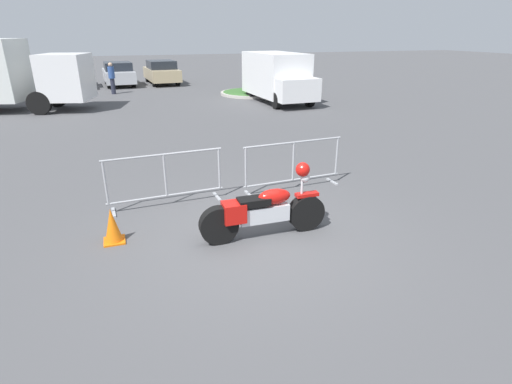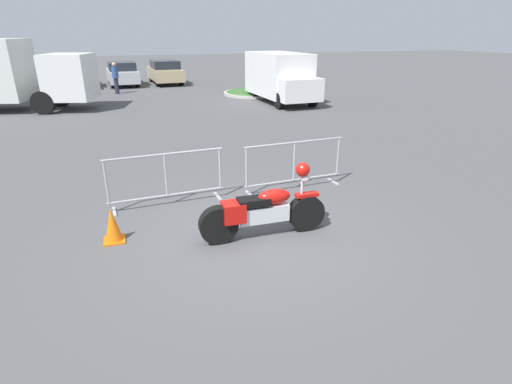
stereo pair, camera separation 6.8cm
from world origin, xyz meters
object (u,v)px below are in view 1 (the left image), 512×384
(pedestrian, at_px, (112,77))
(traffic_cone, at_px, (112,226))
(delivery_van, at_px, (277,76))
(parked_car_white, at_px, (72,76))
(parked_car_maroon, at_px, (22,77))
(motorcycle, at_px, (264,210))
(parked_car_tan, at_px, (162,72))
(crowd_barrier_near, at_px, (165,179))
(parked_car_silver, at_px, (119,74))
(crowd_barrier_far, at_px, (293,165))

(pedestrian, bearing_deg, traffic_cone, -171.55)
(delivery_van, relative_size, pedestrian, 3.00)
(delivery_van, bearing_deg, parked_car_white, -135.28)
(parked_car_maroon, xyz_separation_m, pedestrian, (5.04, -3.54, 0.15))
(motorcycle, distance_m, pedestrian, 18.69)
(motorcycle, xyz_separation_m, traffic_cone, (-2.41, 0.62, -0.18))
(motorcycle, height_order, parked_car_white, parked_car_white)
(motorcycle, xyz_separation_m, delivery_van, (5.52, 13.05, 0.77))
(delivery_van, height_order, parked_car_tan, delivery_van)
(parked_car_maroon, bearing_deg, crowd_barrier_near, -167.26)
(delivery_van, xyz_separation_m, parked_car_maroon, (-12.66, 9.05, -0.47))
(parked_car_white, height_order, parked_car_tan, parked_car_tan)
(parked_car_silver, xyz_separation_m, traffic_cone, (-0.75, -21.87, -0.45))
(traffic_cone, bearing_deg, motorcycle, -14.51)
(parked_car_maroon, height_order, traffic_cone, parked_car_maroon)
(parked_car_white, distance_m, parked_car_tan, 5.48)
(parked_car_maroon, bearing_deg, crowd_barrier_far, -160.37)
(motorcycle, height_order, crowd_barrier_near, motorcycle)
(motorcycle, height_order, traffic_cone, motorcycle)
(parked_car_white, relative_size, traffic_cone, 7.32)
(motorcycle, height_order, parked_car_maroon, parked_car_maroon)
(parked_car_silver, relative_size, traffic_cone, 7.45)
(delivery_van, bearing_deg, crowd_barrier_far, -22.56)
(crowd_barrier_near, distance_m, parked_car_tan, 20.81)
(crowd_barrier_near, bearing_deg, motorcycle, -53.72)
(parked_car_white, bearing_deg, crowd_barrier_near, -174.75)
(crowd_barrier_far, relative_size, pedestrian, 1.37)
(crowd_barrier_far, bearing_deg, pedestrian, 101.74)
(traffic_cone, bearing_deg, crowd_barrier_near, 50.08)
(crowd_barrier_near, distance_m, parked_car_silver, 20.63)
(parked_car_white, height_order, pedestrian, pedestrian)
(motorcycle, distance_m, crowd_barrier_near, 2.31)
(parked_car_white, height_order, traffic_cone, parked_car_white)
(parked_car_silver, distance_m, pedestrian, 3.96)
(delivery_van, height_order, parked_car_maroon, delivery_van)
(crowd_barrier_near, distance_m, pedestrian, 16.72)
(parked_car_tan, xyz_separation_m, traffic_cone, (-3.49, -21.91, -0.47))
(motorcycle, xyz_separation_m, parked_car_silver, (-1.66, 22.50, 0.27))
(crowd_barrier_near, bearing_deg, traffic_cone, -129.92)
(parked_car_white, bearing_deg, motorcycle, -172.03)
(parked_car_maroon, relative_size, traffic_cone, 7.77)
(delivery_van, relative_size, parked_car_white, 1.17)
(parked_car_silver, relative_size, pedestrian, 2.60)
(motorcycle, relative_size, parked_car_white, 0.51)
(delivery_van, xyz_separation_m, parked_car_silver, (-7.19, 9.45, -0.50))
(crowd_barrier_near, distance_m, crowd_barrier_far, 2.74)
(motorcycle, distance_m, parked_car_white, 22.77)
(parked_car_silver, xyz_separation_m, pedestrian, (-0.44, -3.93, 0.18))
(crowd_barrier_near, distance_m, parked_car_maroon, 21.05)
(motorcycle, relative_size, delivery_van, 0.43)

